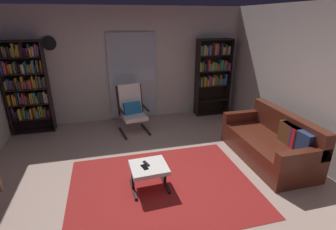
{
  "coord_description": "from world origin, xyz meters",
  "views": [
    {
      "loc": [
        -0.62,
        -3.04,
        2.35
      ],
      "look_at": [
        0.36,
        0.79,
        0.82
      ],
      "focal_mm": 26.93,
      "sensor_mm": 36.0,
      "label": 1
    }
  ],
  "objects_px": {
    "bookshelf_near_sofa": "(213,71)",
    "ottoman": "(149,170)",
    "lounge_armchair": "(132,108)",
    "leather_sofa": "(271,143)",
    "cell_phone": "(145,167)",
    "wall_clock": "(49,43)",
    "tv_remote": "(146,164)",
    "bookshelf_near_tv": "(27,86)"
  },
  "relations": [
    {
      "from": "bookshelf_near_sofa",
      "to": "ottoman",
      "type": "xyz_separation_m",
      "value": [
        -2.11,
        -2.67,
        -0.8
      ]
    },
    {
      "from": "lounge_armchair",
      "to": "ottoman",
      "type": "xyz_separation_m",
      "value": [
        -0.01,
        -2.08,
        -0.23
      ]
    },
    {
      "from": "leather_sofa",
      "to": "cell_phone",
      "type": "relative_size",
      "value": 12.67
    },
    {
      "from": "ottoman",
      "to": "wall_clock",
      "type": "distance_m",
      "value": 3.56
    },
    {
      "from": "bookshelf_near_sofa",
      "to": "tv_remote",
      "type": "height_order",
      "value": "bookshelf_near_sofa"
    },
    {
      "from": "ottoman",
      "to": "tv_remote",
      "type": "bearing_deg",
      "value": 121.32
    },
    {
      "from": "lounge_armchair",
      "to": "cell_phone",
      "type": "relative_size",
      "value": 7.3
    },
    {
      "from": "lounge_armchair",
      "to": "ottoman",
      "type": "distance_m",
      "value": 2.09
    },
    {
      "from": "bookshelf_near_sofa",
      "to": "wall_clock",
      "type": "xyz_separation_m",
      "value": [
        -3.67,
        0.14,
        0.74
      ]
    },
    {
      "from": "tv_remote",
      "to": "cell_phone",
      "type": "xyz_separation_m",
      "value": [
        -0.04,
        -0.08,
        -0.0
      ]
    },
    {
      "from": "leather_sofa",
      "to": "tv_remote",
      "type": "bearing_deg",
      "value": -174.17
    },
    {
      "from": "tv_remote",
      "to": "wall_clock",
      "type": "height_order",
      "value": "wall_clock"
    },
    {
      "from": "bookshelf_near_sofa",
      "to": "leather_sofa",
      "type": "bearing_deg",
      "value": -87.4
    },
    {
      "from": "bookshelf_near_sofa",
      "to": "cell_phone",
      "type": "height_order",
      "value": "bookshelf_near_sofa"
    },
    {
      "from": "bookshelf_near_sofa",
      "to": "tv_remote",
      "type": "distance_m",
      "value": 3.46
    },
    {
      "from": "wall_clock",
      "to": "cell_phone",
      "type": "bearing_deg",
      "value": -62.25
    },
    {
      "from": "cell_phone",
      "to": "wall_clock",
      "type": "distance_m",
      "value": 3.53
    },
    {
      "from": "bookshelf_near_sofa",
      "to": "cell_phone",
      "type": "relative_size",
      "value": 13.43
    },
    {
      "from": "bookshelf_near_tv",
      "to": "lounge_armchair",
      "type": "relative_size",
      "value": 1.9
    },
    {
      "from": "bookshelf_near_sofa",
      "to": "cell_phone",
      "type": "bearing_deg",
      "value": -128.85
    },
    {
      "from": "lounge_armchair",
      "to": "wall_clock",
      "type": "height_order",
      "value": "wall_clock"
    },
    {
      "from": "leather_sofa",
      "to": "cell_phone",
      "type": "height_order",
      "value": "leather_sofa"
    },
    {
      "from": "lounge_armchair",
      "to": "tv_remote",
      "type": "relative_size",
      "value": 7.1
    },
    {
      "from": "lounge_armchair",
      "to": "ottoman",
      "type": "bearing_deg",
      "value": -90.34
    },
    {
      "from": "ottoman",
      "to": "tv_remote",
      "type": "relative_size",
      "value": 3.76
    },
    {
      "from": "leather_sofa",
      "to": "wall_clock",
      "type": "relative_size",
      "value": 6.11
    },
    {
      "from": "lounge_armchair",
      "to": "tv_remote",
      "type": "bearing_deg",
      "value": -91.18
    },
    {
      "from": "bookshelf_near_sofa",
      "to": "bookshelf_near_tv",
      "type": "bearing_deg",
      "value": -178.97
    },
    {
      "from": "bookshelf_near_sofa",
      "to": "leather_sofa",
      "type": "relative_size",
      "value": 1.06
    },
    {
      "from": "lounge_armchair",
      "to": "cell_phone",
      "type": "distance_m",
      "value": 2.12
    },
    {
      "from": "bookshelf_near_tv",
      "to": "ottoman",
      "type": "distance_m",
      "value": 3.4
    },
    {
      "from": "bookshelf_near_tv",
      "to": "cell_phone",
      "type": "height_order",
      "value": "bookshelf_near_tv"
    },
    {
      "from": "lounge_armchair",
      "to": "cell_phone",
      "type": "bearing_deg",
      "value": -92.15
    },
    {
      "from": "bookshelf_near_sofa",
      "to": "leather_sofa",
      "type": "height_order",
      "value": "bookshelf_near_sofa"
    },
    {
      "from": "tv_remote",
      "to": "bookshelf_near_tv",
      "type": "bearing_deg",
      "value": 108.71
    },
    {
      "from": "bookshelf_near_tv",
      "to": "cell_phone",
      "type": "relative_size",
      "value": 13.84
    },
    {
      "from": "leather_sofa",
      "to": "ottoman",
      "type": "height_order",
      "value": "leather_sofa"
    },
    {
      "from": "ottoman",
      "to": "tv_remote",
      "type": "distance_m",
      "value": 0.09
    },
    {
      "from": "lounge_armchair",
      "to": "tv_remote",
      "type": "height_order",
      "value": "lounge_armchair"
    },
    {
      "from": "ottoman",
      "to": "wall_clock",
      "type": "relative_size",
      "value": 1.87
    },
    {
      "from": "leather_sofa",
      "to": "tv_remote",
      "type": "relative_size",
      "value": 12.31
    },
    {
      "from": "bookshelf_near_tv",
      "to": "tv_remote",
      "type": "xyz_separation_m",
      "value": [
        2.05,
        -2.55,
        -0.65
      ]
    }
  ]
}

